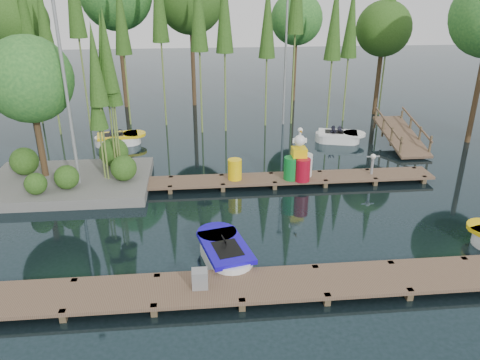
{
  "coord_description": "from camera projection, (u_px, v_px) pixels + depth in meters",
  "views": [
    {
      "loc": [
        -0.97,
        -14.49,
        7.5
      ],
      "look_at": [
        0.5,
        0.5,
        1.1
      ],
      "focal_mm": 35.0,
      "sensor_mm": 36.0,
      "label": 1
    }
  ],
  "objects": [
    {
      "name": "ground_plane",
      "position": [
        227.0,
        215.0,
        16.29
      ],
      "size": [
        90.0,
        90.0,
        0.0
      ],
      "primitive_type": "plane",
      "color": "#1A2A30"
    },
    {
      "name": "near_dock",
      "position": [
        240.0,
        287.0,
        12.08
      ],
      "size": [
        18.0,
        1.5,
        0.5
      ],
      "color": "brown",
      "rests_on": "ground"
    },
    {
      "name": "tree_screen",
      "position": [
        170.0,
        12.0,
        23.42
      ],
      "size": [
        34.42,
        18.53,
        10.31
      ],
      "color": "#47321E",
      "rests_on": "ground"
    },
    {
      "name": "boat_white_far",
      "position": [
        338.0,
        137.0,
        23.65
      ],
      "size": [
        2.68,
        1.72,
        1.17
      ],
      "rotation": [
        0.0,
        0.0,
        0.43
      ],
      "color": "white",
      "rests_on": "ground"
    },
    {
      "name": "boat_blue",
      "position": [
        225.0,
        253.0,
        13.53
      ],
      "size": [
        1.77,
        2.84,
        0.89
      ],
      "rotation": [
        0.0,
        0.0,
        0.23
      ],
      "color": "white",
      "rests_on": "ground"
    },
    {
      "name": "yellow_barrel",
      "position": [
        235.0,
        169.0,
        18.35
      ],
      "size": [
        0.55,
        0.55,
        0.82
      ],
      "primitive_type": "cylinder",
      "color": "yellow",
      "rests_on": "far_dock"
    },
    {
      "name": "seagull_post",
      "position": [
        373.0,
        160.0,
        18.78
      ],
      "size": [
        0.54,
        0.29,
        0.86
      ],
      "color": "gray",
      "rests_on": "far_dock"
    },
    {
      "name": "drum_cluster",
      "position": [
        300.0,
        164.0,
        18.36
      ],
      "size": [
        1.2,
        1.1,
        2.07
      ],
      "color": "#0D7A2C",
      "rests_on": "far_dock"
    },
    {
      "name": "utility_cabinet",
      "position": [
        200.0,
        279.0,
        11.86
      ],
      "size": [
        0.41,
        0.34,
        0.5
      ],
      "primitive_type": "cube",
      "color": "gray",
      "rests_on": "near_dock"
    },
    {
      "name": "far_dock",
      "position": [
        248.0,
        180.0,
        18.58
      ],
      "size": [
        15.0,
        1.2,
        0.5
      ],
      "color": "brown",
      "rests_on": "ground"
    },
    {
      "name": "boat_yellow_far",
      "position": [
        119.0,
        139.0,
        23.3
      ],
      "size": [
        2.65,
        1.52,
        1.25
      ],
      "rotation": [
        0.0,
        0.0,
        -0.18
      ],
      "color": "white",
      "rests_on": "ground"
    },
    {
      "name": "lamp_rear",
      "position": [
        286.0,
        47.0,
        25.06
      ],
      "size": [
        0.3,
        0.3,
        7.25
      ],
      "color": "gray",
      "rests_on": "ground"
    },
    {
      "name": "lamp_island",
      "position": [
        65.0,
        82.0,
        16.42
      ],
      "size": [
        0.3,
        0.3,
        7.25
      ],
      "color": "gray",
      "rests_on": "ground"
    },
    {
      "name": "island",
      "position": [
        52.0,
        107.0,
        17.5
      ],
      "size": [
        6.2,
        4.2,
        6.75
      ],
      "color": "slate",
      "rests_on": "ground"
    },
    {
      "name": "ramp",
      "position": [
        401.0,
        135.0,
        22.82
      ],
      "size": [
        1.5,
        3.94,
        1.49
      ],
      "color": "brown",
      "rests_on": "ground"
    }
  ]
}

